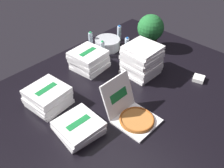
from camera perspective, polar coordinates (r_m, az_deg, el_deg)
ground_plane at (r=2.70m, az=2.37°, el=-2.85°), size 3.20×2.40×0.02m
open_pizza_box at (r=2.41m, az=4.59°, el=-6.78°), size 0.37×0.50×0.37m
pizza_stack_right_mid at (r=2.32m, az=-7.67°, el=-9.77°), size 0.41×0.42×0.12m
pizza_stack_center_far at (r=2.94m, az=6.79°, el=5.40°), size 0.40×0.39×0.36m
pizza_stack_center_near at (r=2.61m, az=-14.49°, el=-2.92°), size 0.41×0.41×0.20m
pizza_stack_left_near at (r=3.05m, az=-5.33°, el=5.50°), size 0.42×0.41×0.24m
ice_bucket at (r=3.48m, az=-1.02°, el=9.21°), size 0.34×0.34×0.14m
water_bottle_0 at (r=3.50m, az=-4.89°, el=9.98°), size 0.06×0.06×0.23m
water_bottle_1 at (r=3.36m, az=3.43°, el=8.76°), size 0.06×0.06×0.23m
water_bottle_2 at (r=3.27m, az=-2.17°, el=7.93°), size 0.06×0.06×0.23m
water_bottle_3 at (r=3.66m, az=1.65°, el=11.52°), size 0.06×0.06×0.23m
potted_plant at (r=3.45m, az=8.79°, el=12.17°), size 0.35×0.35×0.47m
napkin_pile at (r=3.06m, az=19.21°, el=1.19°), size 0.15×0.15×0.05m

